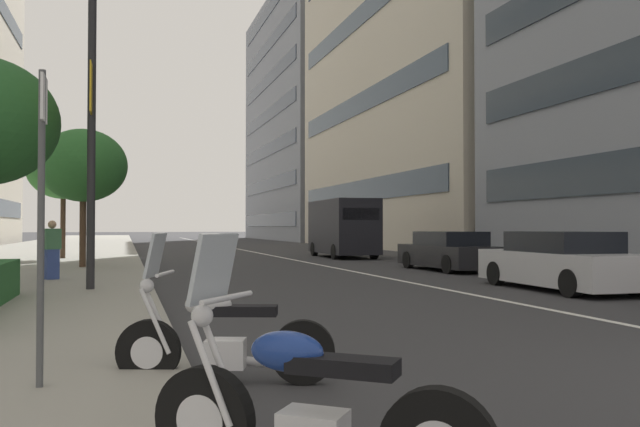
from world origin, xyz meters
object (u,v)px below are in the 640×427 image
(motorcycle_by_sign_pole, at_px, (307,411))
(street_lamp_with_banners, at_px, (108,44))
(street_tree_far_plaza, at_px, (83,166))
(street_tree_near_plaza_corner, at_px, (63,169))
(delivery_van_ahead, at_px, (343,227))
(pedestrian_on_plaza, at_px, (52,250))
(motorcycle_under_tarp, at_px, (221,339))
(parking_sign_by_curb, at_px, (42,197))
(car_mid_block_traffic, at_px, (561,262))
(car_following_behind, at_px, (449,252))

(motorcycle_by_sign_pole, bearing_deg, street_lamp_with_banners, -44.87)
(street_lamp_with_banners, height_order, street_tree_far_plaza, street_lamp_with_banners)
(street_tree_near_plaza_corner, bearing_deg, street_lamp_with_banners, -171.68)
(delivery_van_ahead, distance_m, street_lamp_with_banners, 19.31)
(street_lamp_with_banners, distance_m, pedestrian_on_plaza, 5.83)
(street_lamp_with_banners, bearing_deg, motorcycle_by_sign_pole, -172.95)
(motorcycle_by_sign_pole, relative_size, motorcycle_under_tarp, 0.84)
(parking_sign_by_curb, height_order, street_tree_far_plaza, street_tree_far_plaza)
(delivery_van_ahead, bearing_deg, street_lamp_with_banners, 146.65)
(motorcycle_under_tarp, height_order, street_tree_far_plaza, street_tree_far_plaza)
(street_lamp_with_banners, bearing_deg, pedestrian_on_plaza, 24.85)
(motorcycle_under_tarp, xyz_separation_m, pedestrian_on_plaza, (11.95, 2.74, 0.49))
(delivery_van_ahead, xyz_separation_m, street_lamp_with_banners, (-15.43, 10.85, 4.10))
(motorcycle_under_tarp, xyz_separation_m, street_tree_far_plaza, (17.26, 2.30, 3.20))
(street_tree_far_plaza, bearing_deg, pedestrian_on_plaza, 175.21)
(car_mid_block_traffic, bearing_deg, street_lamp_with_banners, 81.60)
(delivery_van_ahead, bearing_deg, motorcycle_by_sign_pole, 162.42)
(motorcycle_by_sign_pole, bearing_deg, street_tree_near_plaza_corner, -44.15)
(car_following_behind, height_order, delivery_van_ahead, delivery_van_ahead)
(street_tree_far_plaza, bearing_deg, motorcycle_by_sign_pole, -173.05)
(delivery_van_ahead, xyz_separation_m, pedestrian_on_plaza, (-12.30, 12.30, -0.60))
(parking_sign_by_curb, bearing_deg, motorcycle_under_tarp, -80.16)
(motorcycle_by_sign_pole, xyz_separation_m, street_tree_near_plaza_corner, (26.76, 3.66, 3.64))
(motorcycle_under_tarp, xyz_separation_m, parking_sign_by_curb, (-0.28, 1.59, 1.35))
(motorcycle_by_sign_pole, distance_m, pedestrian_on_plaza, 14.87)
(pedestrian_on_plaza, bearing_deg, street_lamp_with_banners, -2.34)
(motorcycle_by_sign_pole, distance_m, parking_sign_by_curb, 3.21)
(car_mid_block_traffic, height_order, street_tree_near_plaza_corner, street_tree_near_plaza_corner)
(car_mid_block_traffic, bearing_deg, car_following_behind, -4.48)
(street_tree_far_plaza, distance_m, pedestrian_on_plaza, 5.98)
(car_following_behind, bearing_deg, parking_sign_by_curb, 140.23)
(pedestrian_on_plaza, bearing_deg, street_tree_far_plaza, 148.02)
(motorcycle_under_tarp, height_order, street_lamp_with_banners, street_lamp_with_banners)
(delivery_van_ahead, relative_size, street_lamp_with_banners, 0.62)
(parking_sign_by_curb, bearing_deg, car_following_behind, -39.05)
(car_following_behind, bearing_deg, street_tree_near_plaza_corner, 52.39)
(motorcycle_under_tarp, height_order, parking_sign_by_curb, parking_sign_by_curb)
(motorcycle_under_tarp, bearing_deg, motorcycle_by_sign_pole, 110.78)
(motorcycle_under_tarp, relative_size, delivery_van_ahead, 0.35)
(motorcycle_by_sign_pole, height_order, car_mid_block_traffic, motorcycle_by_sign_pole)
(car_mid_block_traffic, bearing_deg, street_tree_near_plaza_corner, 38.34)
(street_lamp_with_banners, bearing_deg, street_tree_near_plaza_corner, 8.32)
(motorcycle_by_sign_pole, bearing_deg, car_mid_block_traffic, -95.43)
(car_mid_block_traffic, height_order, car_following_behind, car_mid_block_traffic)
(street_tree_far_plaza, xyz_separation_m, street_tree_near_plaza_corner, (6.87, 1.23, 0.45))
(motorcycle_under_tarp, distance_m, car_mid_block_traffic, 11.51)
(street_tree_near_plaza_corner, relative_size, pedestrian_on_plaza, 3.41)
(motorcycle_by_sign_pole, xyz_separation_m, street_tree_far_plaza, (19.89, 2.42, 3.19))
(street_tree_far_plaza, bearing_deg, car_following_behind, -104.91)
(parking_sign_by_curb, height_order, pedestrian_on_plaza, parking_sign_by_curb)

